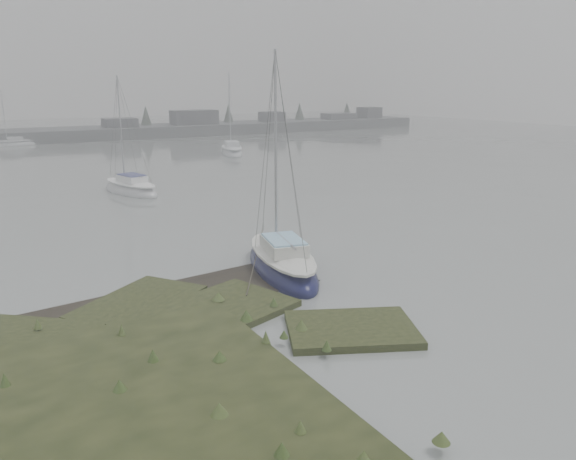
% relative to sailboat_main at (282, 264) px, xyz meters
% --- Properties ---
extents(ground, '(160.00, 160.00, 0.00)m').
position_rel_sailboat_main_xyz_m(ground, '(-1.50, 24.93, -0.26)').
color(ground, slate).
rests_on(ground, ground).
extents(far_shoreline, '(60.00, 8.00, 4.15)m').
position_rel_sailboat_main_xyz_m(far_shoreline, '(25.35, 56.82, 0.59)').
color(far_shoreline, '#4C4F51').
rests_on(far_shoreline, ground).
extents(sailboat_main, '(3.33, 6.31, 8.49)m').
position_rel_sailboat_main_xyz_m(sailboat_main, '(0.00, 0.00, 0.00)').
color(sailboat_main, '#0A0C33').
rests_on(sailboat_main, ground).
extents(sailboat_white, '(3.14, 5.80, 7.79)m').
position_rel_sailboat_main_xyz_m(sailboat_white, '(-0.58, 18.16, -0.02)').
color(sailboat_white, silver).
rests_on(sailboat_white, ground).
extents(sailboat_far_b, '(3.70, 6.30, 8.44)m').
position_rel_sailboat_main_xyz_m(sailboat_far_b, '(13.50, 33.30, -0.00)').
color(sailboat_far_b, '#B5B8BF').
rests_on(sailboat_far_b, ground).
extents(sailboat_far_c, '(4.73, 1.75, 6.58)m').
position_rel_sailboat_main_xyz_m(sailboat_far_c, '(-4.19, 52.97, -0.06)').
color(sailboat_far_c, silver).
rests_on(sailboat_far_c, ground).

